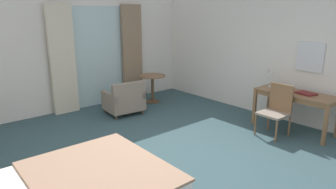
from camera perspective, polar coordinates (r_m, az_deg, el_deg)
ground at (r=4.71m, az=1.60°, el=-13.28°), size 6.67×7.72×0.10m
wall_back at (r=7.28m, az=-17.84°, el=7.71°), size 6.27×0.12×2.68m
wall_right at (r=6.67m, az=21.87°, el=6.73°), size 0.12×7.32×2.68m
balcony_glass_door at (r=7.48m, az=-13.14°, el=6.98°), size 1.39×0.02×2.36m
curtain_panel_left at (r=7.02m, az=-19.41°, el=6.23°), size 0.56×0.10×2.42m
curtain_panel_right at (r=7.86m, az=-6.85°, el=7.84°), size 0.56×0.10×2.42m
writing_desk at (r=6.17m, az=23.12°, el=-0.45°), size 0.61×1.46×0.75m
desk_chair at (r=5.86m, az=19.94°, el=-2.44°), size 0.48×0.49×0.95m
desk_lamp at (r=6.48m, az=18.75°, el=3.72°), size 0.18×0.29×0.41m
closed_book at (r=6.09m, az=24.78°, el=0.20°), size 0.31×0.37×0.03m
armchair_by_window at (r=6.76m, az=-8.27°, el=-1.13°), size 0.84×0.78×0.77m
round_cafe_table at (r=7.57m, az=-2.98°, el=2.33°), size 0.65×0.65×0.70m
wall_mirror at (r=6.39m, az=25.40°, el=6.45°), size 0.02×0.52×0.56m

